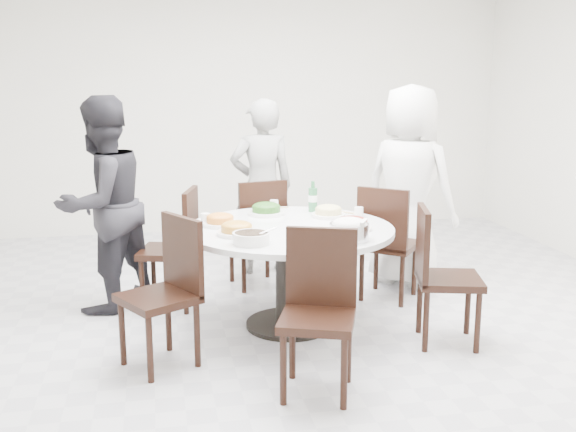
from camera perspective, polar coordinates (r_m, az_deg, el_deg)
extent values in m
cube|color=silver|center=(5.26, 1.65, -8.33)|extent=(6.00, 6.00, 0.01)
cube|color=white|center=(7.89, -3.22, 8.95)|extent=(6.00, 0.01, 2.80)
cube|color=white|center=(2.17, 19.94, -0.43)|extent=(6.00, 0.01, 2.80)
cylinder|color=silver|center=(4.92, 0.11, -5.19)|extent=(1.50, 1.50, 0.75)
cube|color=black|center=(5.56, 8.58, -2.20)|extent=(0.59, 0.59, 0.95)
cube|color=black|center=(5.84, -2.75, -1.38)|extent=(0.49, 0.49, 0.95)
cube|color=black|center=(5.39, -10.14, -2.74)|extent=(0.51, 0.51, 0.95)
cube|color=black|center=(4.32, -10.96, -6.55)|extent=(0.57, 0.57, 0.95)
cube|color=black|center=(3.89, 2.50, -8.45)|extent=(0.54, 0.54, 0.95)
cube|color=black|center=(4.73, 13.51, -5.01)|extent=(0.51, 0.51, 0.95)
imported|color=white|center=(5.89, 10.21, 2.46)|extent=(0.97, 1.00, 1.74)
imported|color=black|center=(6.17, -2.22, 2.46)|extent=(0.61, 0.41, 1.61)
imported|color=black|center=(5.37, -15.42, 0.91)|extent=(1.02, 1.02, 1.67)
cylinder|color=white|center=(5.23, -1.86, 0.51)|extent=(0.28, 0.28, 0.07)
cylinder|color=white|center=(5.16, 3.44, 0.31)|extent=(0.26, 0.26, 0.07)
cylinder|color=white|center=(4.88, -5.76, -0.44)|extent=(0.25, 0.25, 0.07)
cylinder|color=white|center=(4.75, 5.45, -0.77)|extent=(0.28, 0.28, 0.07)
cylinder|color=white|center=(4.59, -4.37, -1.18)|extent=(0.27, 0.27, 0.07)
cylinder|color=silver|center=(4.46, 5.20, -1.33)|extent=(0.26, 0.26, 0.11)
cylinder|color=white|center=(4.36, -3.13, -1.88)|extent=(0.24, 0.24, 0.07)
cylinder|color=#2A693D|center=(5.33, 2.11, 1.67)|extent=(0.07, 0.07, 0.24)
cylinder|color=white|center=(5.45, -0.95, 1.03)|extent=(0.07, 0.07, 0.08)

